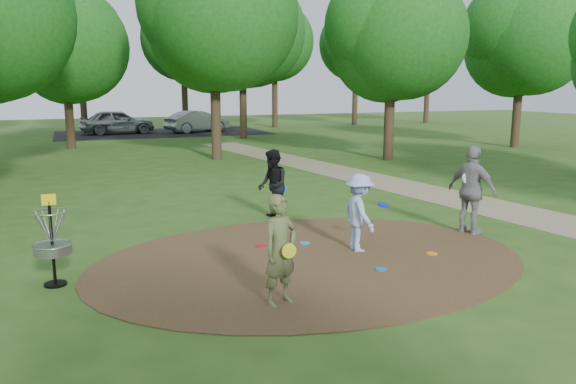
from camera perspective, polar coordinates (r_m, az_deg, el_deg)
name	(u,v)px	position (r m, az deg, el deg)	size (l,w,h in m)	color
ground	(311,260)	(10.73, 2.36, -6.91)	(100.00, 100.00, 0.00)	#2D5119
dirt_clearing	(311,259)	(10.73, 2.36, -6.86)	(8.40, 8.40, 0.02)	#47301C
footpath	(506,210)	(15.89, 21.25, -1.76)	(2.00, 40.00, 0.01)	#8C7A5B
parking_lot	(163,133)	(39.95, -12.60, 5.90)	(14.00, 8.00, 0.01)	black
player_observer_with_disc	(280,250)	(8.39, -0.78, -5.94)	(0.73, 0.61, 1.69)	#586037
player_throwing_with_disc	(359,213)	(11.18, 7.24, -2.11)	(0.95, 1.02, 1.56)	#9CB9E8
player_walking_with_disc	(273,185)	(13.61, -1.57, 0.69)	(0.77, 0.93, 1.74)	black
player_waiting_with_disc	(472,190)	(12.98, 18.19, 0.17)	(0.83, 1.25, 1.97)	gray
disc_ground_cyan	(305,243)	(11.72, 1.71, -5.21)	(0.22, 0.22, 0.02)	#1A93D3
disc_ground_blue	(381,269)	(10.25, 9.45, -7.74)	(0.22, 0.22, 0.02)	blue
disc_ground_red	(261,246)	(11.54, -2.76, -5.47)	(0.22, 0.22, 0.02)	red
car_left	(117,122)	(39.83, -16.94, 6.85)	(1.94, 4.81, 1.64)	#95989C
car_right	(198,121)	(40.13, -9.16, 7.10)	(1.58, 4.54, 1.49)	#9A9CA2
disc_ground_orange	(432,254)	(11.36, 14.40, -6.08)	(0.22, 0.22, 0.02)	orange
disc_golf_basket	(51,234)	(9.94, -22.90, -3.97)	(0.63, 0.63, 1.54)	black
tree_ring	(247,24)	(20.32, -4.21, 16.68)	(37.04, 45.85, 9.54)	#332316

